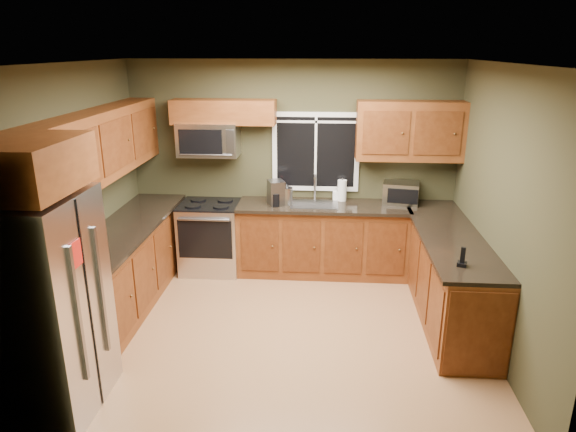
# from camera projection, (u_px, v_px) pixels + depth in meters

# --- Properties ---
(floor) EXTENTS (4.20, 4.20, 0.00)m
(floor) POSITION_uv_depth(u_px,v_px,m) (281.00, 329.00, 5.42)
(floor) COLOR #9A6A43
(floor) RESTS_ON ground
(ceiling) EXTENTS (4.20, 4.20, 0.00)m
(ceiling) POSITION_uv_depth(u_px,v_px,m) (279.00, 63.00, 4.57)
(ceiling) COLOR white
(ceiling) RESTS_ON back_wall
(back_wall) EXTENTS (4.20, 0.00, 4.20)m
(back_wall) POSITION_uv_depth(u_px,v_px,m) (292.00, 167.00, 6.70)
(back_wall) COLOR #34331E
(back_wall) RESTS_ON ground
(front_wall) EXTENTS (4.20, 0.00, 4.20)m
(front_wall) POSITION_uv_depth(u_px,v_px,m) (255.00, 291.00, 3.29)
(front_wall) COLOR #34331E
(front_wall) RESTS_ON ground
(left_wall) EXTENTS (0.00, 3.60, 3.60)m
(left_wall) POSITION_uv_depth(u_px,v_px,m) (72.00, 203.00, 5.14)
(left_wall) COLOR #34331E
(left_wall) RESTS_ON ground
(right_wall) EXTENTS (0.00, 3.60, 3.60)m
(right_wall) POSITION_uv_depth(u_px,v_px,m) (501.00, 213.00, 4.84)
(right_wall) COLOR #34331E
(right_wall) RESTS_ON ground
(window) EXTENTS (1.12, 0.03, 1.02)m
(window) POSITION_uv_depth(u_px,v_px,m) (316.00, 152.00, 6.59)
(window) COLOR white
(window) RESTS_ON back_wall
(base_cabinets_left) EXTENTS (0.60, 2.65, 0.90)m
(base_cabinets_left) POSITION_uv_depth(u_px,v_px,m) (127.00, 267.00, 5.85)
(base_cabinets_left) COLOR brown
(base_cabinets_left) RESTS_ON ground
(countertop_left) EXTENTS (0.65, 2.65, 0.04)m
(countertop_left) POSITION_uv_depth(u_px,v_px,m) (125.00, 228.00, 5.70)
(countertop_left) COLOR black
(countertop_left) RESTS_ON base_cabinets_left
(base_cabinets_back) EXTENTS (2.17, 0.60, 0.90)m
(base_cabinets_back) POSITION_uv_depth(u_px,v_px,m) (323.00, 240.00, 6.66)
(base_cabinets_back) COLOR brown
(base_cabinets_back) RESTS_ON ground
(countertop_back) EXTENTS (2.17, 0.65, 0.04)m
(countertop_back) POSITION_uv_depth(u_px,v_px,m) (323.00, 206.00, 6.49)
(countertop_back) COLOR black
(countertop_back) RESTS_ON base_cabinets_back
(base_cabinets_peninsula) EXTENTS (0.60, 2.52, 0.90)m
(base_cabinets_peninsula) POSITION_uv_depth(u_px,v_px,m) (447.00, 274.00, 5.66)
(base_cabinets_peninsula) COLOR brown
(base_cabinets_peninsula) RESTS_ON ground
(countertop_peninsula) EXTENTS (0.65, 2.50, 0.04)m
(countertop_peninsula) POSITION_uv_depth(u_px,v_px,m) (449.00, 234.00, 5.52)
(countertop_peninsula) COLOR black
(countertop_peninsula) RESTS_ON base_cabinets_peninsula
(upper_cabinets_left) EXTENTS (0.33, 2.65, 0.72)m
(upper_cabinets_left) POSITION_uv_depth(u_px,v_px,m) (102.00, 144.00, 5.42)
(upper_cabinets_left) COLOR brown
(upper_cabinets_left) RESTS_ON left_wall
(upper_cabinets_back_left) EXTENTS (1.30, 0.33, 0.30)m
(upper_cabinets_back_left) POSITION_uv_depth(u_px,v_px,m) (224.00, 112.00, 6.37)
(upper_cabinets_back_left) COLOR brown
(upper_cabinets_back_left) RESTS_ON back_wall
(upper_cabinets_back_right) EXTENTS (1.30, 0.33, 0.72)m
(upper_cabinets_back_right) POSITION_uv_depth(u_px,v_px,m) (410.00, 131.00, 6.28)
(upper_cabinets_back_right) COLOR brown
(upper_cabinets_back_right) RESTS_ON back_wall
(upper_cabinet_over_fridge) EXTENTS (0.72, 0.90, 0.38)m
(upper_cabinet_over_fridge) POSITION_uv_depth(u_px,v_px,m) (22.00, 166.00, 3.67)
(upper_cabinet_over_fridge) COLOR brown
(upper_cabinet_over_fridge) RESTS_ON left_wall
(refrigerator) EXTENTS (0.74, 0.90, 1.80)m
(refrigerator) POSITION_uv_depth(u_px,v_px,m) (45.00, 307.00, 4.03)
(refrigerator) COLOR #B7B7BC
(refrigerator) RESTS_ON ground
(range) EXTENTS (0.76, 0.69, 0.94)m
(range) POSITION_uv_depth(u_px,v_px,m) (211.00, 237.00, 6.73)
(range) COLOR #B7B7BC
(range) RESTS_ON ground
(microwave) EXTENTS (0.76, 0.41, 0.42)m
(microwave) POSITION_uv_depth(u_px,v_px,m) (209.00, 139.00, 6.47)
(microwave) COLOR #B7B7BC
(microwave) RESTS_ON back_wall
(sink) EXTENTS (0.60, 0.42, 0.36)m
(sink) POSITION_uv_depth(u_px,v_px,m) (314.00, 203.00, 6.51)
(sink) COLOR slate
(sink) RESTS_ON countertop_back
(toaster_oven) EXTENTS (0.49, 0.41, 0.27)m
(toaster_oven) POSITION_uv_depth(u_px,v_px,m) (401.00, 193.00, 6.51)
(toaster_oven) COLOR #B7B7BC
(toaster_oven) RESTS_ON countertop_back
(coffee_maker) EXTENTS (0.25, 0.29, 0.31)m
(coffee_maker) POSITION_uv_depth(u_px,v_px,m) (276.00, 194.00, 6.44)
(coffee_maker) COLOR slate
(coffee_maker) RESTS_ON countertop_back
(kettle) EXTENTS (0.17, 0.17, 0.27)m
(kettle) POSITION_uv_depth(u_px,v_px,m) (287.00, 195.00, 6.45)
(kettle) COLOR #B7B7BC
(kettle) RESTS_ON countertop_back
(paper_towel_roll) EXTENTS (0.15, 0.15, 0.30)m
(paper_towel_roll) POSITION_uv_depth(u_px,v_px,m) (342.00, 190.00, 6.62)
(paper_towel_roll) COLOR white
(paper_towel_roll) RESTS_ON countertop_back
(soap_bottle_a) EXTENTS (0.13, 0.13, 0.27)m
(soap_bottle_a) POSITION_uv_depth(u_px,v_px,m) (280.00, 189.00, 6.70)
(soap_bottle_a) COLOR red
(soap_bottle_a) RESTS_ON countertop_back
(soap_bottle_b) EXTENTS (0.08, 0.08, 0.17)m
(soap_bottle_b) POSITION_uv_depth(u_px,v_px,m) (336.00, 194.00, 6.66)
(soap_bottle_b) COLOR white
(soap_bottle_b) RESTS_ON countertop_back
(cordless_phone) EXTENTS (0.11, 0.11, 0.18)m
(cordless_phone) POSITION_uv_depth(u_px,v_px,m) (462.00, 260.00, 4.65)
(cordless_phone) COLOR black
(cordless_phone) RESTS_ON countertop_peninsula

